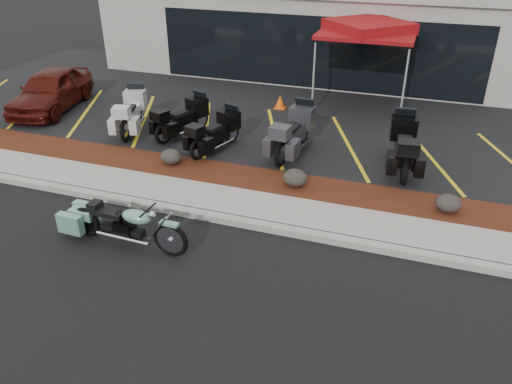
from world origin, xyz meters
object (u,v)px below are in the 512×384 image
at_px(hero_cruiser, 170,235).
at_px(parked_car, 51,90).
at_px(popup_canopy, 368,29).
at_px(touring_white, 137,103).
at_px(traffic_cone, 280,102).

height_order(hero_cruiser, parked_car, parked_car).
bearing_deg(popup_canopy, touring_white, -148.36).
relative_size(parked_car, popup_canopy, 1.24).
relative_size(hero_cruiser, popup_canopy, 0.90).
distance_m(parked_car, traffic_cone, 7.68).
bearing_deg(hero_cruiser, parked_car, 143.25).
relative_size(hero_cruiser, parked_car, 0.73).
bearing_deg(touring_white, hero_cruiser, -161.65).
relative_size(hero_cruiser, traffic_cone, 6.17).
bearing_deg(traffic_cone, hero_cruiser, -87.68).
xyz_separation_m(touring_white, popup_canopy, (6.41, 3.92, 1.91)).
distance_m(hero_cruiser, parked_car, 9.72).
relative_size(touring_white, traffic_cone, 4.80).
bearing_deg(touring_white, parked_car, 69.92).
bearing_deg(hero_cruiser, popup_canopy, 79.31).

